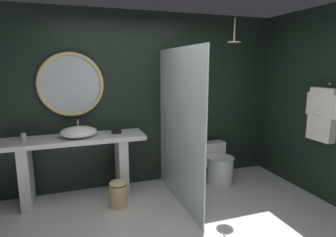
% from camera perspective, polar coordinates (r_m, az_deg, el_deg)
% --- Properties ---
extents(back_wall_panel, '(4.80, 0.10, 2.60)m').
position_cam_1_polar(back_wall_panel, '(4.28, -6.98, 3.69)').
color(back_wall_panel, black).
rests_on(back_wall_panel, ground_plane).
extents(side_wall_right, '(0.10, 2.47, 2.60)m').
position_cam_1_polar(side_wall_right, '(4.45, 27.84, 2.79)').
color(side_wall_right, black).
rests_on(side_wall_right, ground_plane).
extents(vanity_counter, '(1.85, 0.52, 0.88)m').
position_cam_1_polar(vanity_counter, '(4.02, -18.28, -7.78)').
color(vanity_counter, silver).
rests_on(vanity_counter, ground_plane).
extents(vessel_sink, '(0.47, 0.39, 0.20)m').
position_cam_1_polar(vessel_sink, '(3.88, -17.75, -2.62)').
color(vessel_sink, white).
rests_on(vessel_sink, vanity_counter).
extents(tumbler_cup, '(0.06, 0.06, 0.09)m').
position_cam_1_polar(tumbler_cup, '(4.01, -27.34, -3.30)').
color(tumbler_cup, silver).
rests_on(tumbler_cup, vanity_counter).
extents(tissue_box, '(0.12, 0.10, 0.06)m').
position_cam_1_polar(tissue_box, '(3.99, -10.47, -2.54)').
color(tissue_box, black).
rests_on(tissue_box, vanity_counter).
extents(round_wall_mirror, '(0.88, 0.05, 0.88)m').
position_cam_1_polar(round_wall_mirror, '(4.07, -19.16, 6.55)').
color(round_wall_mirror, '#D6B77F').
extents(shower_glass_panel, '(0.02, 1.56, 2.04)m').
position_cam_1_polar(shower_glass_panel, '(3.65, 2.29, -1.88)').
color(shower_glass_panel, silver).
rests_on(shower_glass_panel, ground_plane).
extents(rain_shower_head, '(0.20, 0.20, 0.36)m').
position_cam_1_polar(rain_shower_head, '(4.36, 13.31, 15.35)').
color(rain_shower_head, '#D6B77F').
extents(hanging_bathrobe, '(0.20, 0.52, 0.77)m').
position_cam_1_polar(hanging_bathrobe, '(4.18, 28.95, 1.04)').
color(hanging_bathrobe, '#D6B77F').
extents(toilet, '(0.41, 0.61, 0.59)m').
position_cam_1_polar(toilet, '(4.56, 10.05, -9.24)').
color(toilet, white).
rests_on(toilet, ground_plane).
extents(waste_bin, '(0.23, 0.23, 0.36)m').
position_cam_1_polar(waste_bin, '(3.83, -10.09, -14.78)').
color(waste_bin, '#D6B77F').
rests_on(waste_bin, ground_plane).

